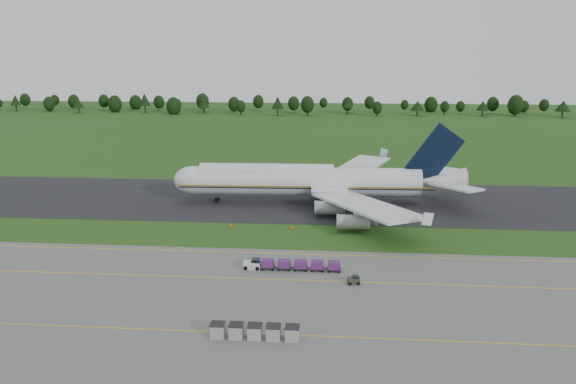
# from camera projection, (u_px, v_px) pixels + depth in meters

# --- Properties ---
(ground) EXTENTS (600.00, 600.00, 0.00)m
(ground) POSITION_uv_depth(u_px,v_px,m) (260.00, 236.00, 112.17)
(ground) COLOR #234815
(ground) RESTS_ON ground
(apron) EXTENTS (300.00, 52.00, 0.06)m
(apron) POSITION_uv_depth(u_px,v_px,m) (229.00, 312.00, 79.29)
(apron) COLOR #60605C
(apron) RESTS_ON ground
(taxiway) EXTENTS (300.00, 40.00, 0.08)m
(taxiway) POSITION_uv_depth(u_px,v_px,m) (274.00, 200.00, 139.23)
(taxiway) COLOR black
(taxiway) RESTS_ON ground
(apron_markings) EXTENTS (300.00, 30.20, 0.01)m
(apron_markings) POSITION_uv_depth(u_px,v_px,m) (237.00, 291.00, 86.07)
(apron_markings) COLOR #DDBB0D
(apron_markings) RESTS_ON apron
(tree_line) EXTENTS (526.02, 22.98, 11.79)m
(tree_line) POSITION_uv_depth(u_px,v_px,m) (309.00, 105.00, 323.50)
(tree_line) COLOR black
(tree_line) RESTS_ON ground
(aircraft) EXTENTS (70.36, 68.87, 19.84)m
(aircraft) POSITION_uv_depth(u_px,v_px,m) (311.00, 181.00, 134.67)
(aircraft) COLOR silver
(aircraft) RESTS_ON ground
(baggage_train) EXTENTS (16.40, 1.74, 1.67)m
(baggage_train) POSITION_uv_depth(u_px,v_px,m) (290.00, 265.00, 94.29)
(baggage_train) COLOR silver
(baggage_train) RESTS_ON apron
(utility_cart) EXTENTS (2.08, 1.48, 1.04)m
(utility_cart) POSITION_uv_depth(u_px,v_px,m) (353.00, 281.00, 88.67)
(utility_cart) COLOR #2B3424
(utility_cart) RESTS_ON apron
(uld_row) EXTENTS (11.46, 1.86, 1.84)m
(uld_row) POSITION_uv_depth(u_px,v_px,m) (255.00, 332.00, 71.73)
(uld_row) COLOR #949494
(uld_row) RESTS_ON apron
(edge_markers) EXTENTS (13.49, 0.30, 0.60)m
(edge_markers) POSITION_uv_depth(u_px,v_px,m) (262.00, 227.00, 116.91)
(edge_markers) COLOR #FF5808
(edge_markers) RESTS_ON ground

